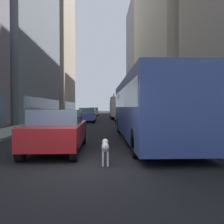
{
  "coord_description": "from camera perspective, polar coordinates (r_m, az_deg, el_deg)",
  "views": [
    {
      "loc": [
        0.53,
        -6.65,
        1.72
      ],
      "look_at": [
        1.12,
        8.01,
        1.4
      ],
      "focal_mm": 37.59,
      "sensor_mm": 36.0,
      "label": 1
    }
  ],
  "objects": [
    {
      "name": "car_white_van",
      "position": [
        24.44,
        3.03,
        -0.86
      ],
      "size": [
        1.75,
        4.59,
        1.62
      ],
      "color": "silver",
      "rests_on": "ground"
    },
    {
      "name": "car_red_coupe",
      "position": [
        9.27,
        -13.08,
        -4.32
      ],
      "size": [
        1.88,
        4.27,
        1.62
      ],
      "color": "red",
      "rests_on": "ground"
    },
    {
      "name": "car_blue_hatchback",
      "position": [
        26.82,
        -6.0,
        -0.68
      ],
      "size": [
        1.85,
        4.55,
        1.62
      ],
      "color": "#4C6BB7",
      "rests_on": "ground"
    },
    {
      "name": "building_left_far",
      "position": [
        56.2,
        -15.86,
        19.12
      ],
      "size": [
        10.77,
        17.68,
        38.06
      ],
      "color": "#A0937F",
      "rests_on": "ground"
    },
    {
      "name": "box_truck",
      "position": [
        33.42,
        1.59,
        1.15
      ],
      "size": [
        2.3,
        7.5,
        3.05
      ],
      "color": "#19519E",
      "rests_on": "ground"
    },
    {
      "name": "building_right_far",
      "position": [
        60.67,
        8.76,
        12.76
      ],
      "size": [
        9.07,
        19.34,
        27.72
      ],
      "color": "slate",
      "rests_on": "ground"
    },
    {
      "name": "ground_plane",
      "position": [
        41.69,
        -3.03,
        -1.13
      ],
      "size": [
        120.0,
        120.0,
        0.0
      ],
      "primitive_type": "plane",
      "color": "black"
    },
    {
      "name": "sidewalk_right",
      "position": [
        42.0,
        4.77,
        -1.01
      ],
      "size": [
        2.4,
        110.0,
        0.15
      ],
      "primitive_type": "cube",
      "color": "#9E9991",
      "rests_on": "ground"
    },
    {
      "name": "car_silver_sedan",
      "position": [
        45.14,
        -4.5,
        0.1
      ],
      "size": [
        1.85,
        4.67,
        1.62
      ],
      "color": "#B7BABF",
      "rests_on": "ground"
    },
    {
      "name": "transit_bus",
      "position": [
        12.24,
        8.39,
        1.51
      ],
      "size": [
        2.78,
        11.53,
        3.05
      ],
      "color": "#33478C",
      "rests_on": "ground"
    },
    {
      "name": "sidewalk_left",
      "position": [
        42.15,
        -10.81,
        -1.02
      ],
      "size": [
        2.4,
        110.0,
        0.15
      ],
      "primitive_type": "cube",
      "color": "gray",
      "rests_on": "ground"
    },
    {
      "name": "building_right_mid",
      "position": [
        38.67,
        15.86,
        19.62
      ],
      "size": [
        10.1,
        23.97,
        27.91
      ],
      "color": "#B2A893",
      "rests_on": "ground"
    },
    {
      "name": "dalmatian_dog",
      "position": [
        7.1,
        -1.65,
        -8.53
      ],
      "size": [
        0.22,
        0.96,
        0.72
      ],
      "color": "white",
      "rests_on": "ground"
    },
    {
      "name": "building_left_mid",
      "position": [
        35.7,
        -24.37,
        21.98
      ],
      "size": [
        10.1,
        19.76,
        28.87
      ],
      "color": "slate",
      "rests_on": "ground"
    }
  ]
}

